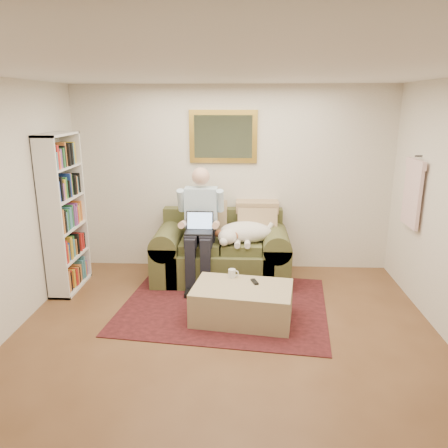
# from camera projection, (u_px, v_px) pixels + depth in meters

# --- Properties ---
(room_shell) EXTENTS (4.51, 5.00, 2.61)m
(room_shell) POSITION_uv_depth(u_px,v_px,m) (225.00, 218.00, 4.13)
(room_shell) COLOR brown
(room_shell) RESTS_ON ground
(rug) EXTENTS (2.60, 2.18, 0.01)m
(rug) POSITION_uv_depth(u_px,v_px,m) (224.00, 305.00, 5.25)
(rug) COLOR black
(rug) RESTS_ON room_shell
(sofa) EXTENTS (1.83, 0.93, 1.10)m
(sofa) POSITION_uv_depth(u_px,v_px,m) (222.00, 256.00, 5.99)
(sofa) COLOR #646736
(sofa) RESTS_ON room_shell
(seated_man) EXTENTS (0.60, 0.86, 1.54)m
(seated_man) POSITION_uv_depth(u_px,v_px,m) (200.00, 228.00, 5.72)
(seated_man) COLOR #8CBCD8
(seated_man) RESTS_ON sofa
(laptop) EXTENTS (0.35, 0.28, 0.26)m
(laptop) POSITION_uv_depth(u_px,v_px,m) (199.00, 227.00, 5.64)
(laptop) COLOR black
(laptop) RESTS_ON seated_man
(sleeping_dog) EXTENTS (0.75, 0.47, 0.28)m
(sleeping_dog) POSITION_uv_depth(u_px,v_px,m) (246.00, 232.00, 5.78)
(sleeping_dog) COLOR white
(sleeping_dog) RESTS_ON sofa
(ottoman) EXTENTS (1.17, 0.84, 0.39)m
(ottoman) POSITION_uv_depth(u_px,v_px,m) (242.00, 303.00, 4.87)
(ottoman) COLOR tan
(ottoman) RESTS_ON room_shell
(coffee_mug) EXTENTS (0.08, 0.08, 0.10)m
(coffee_mug) POSITION_uv_depth(u_px,v_px,m) (232.00, 273.00, 5.06)
(coffee_mug) COLOR white
(coffee_mug) RESTS_ON ottoman
(tv_remote) EXTENTS (0.09, 0.16, 0.02)m
(tv_remote) POSITION_uv_depth(u_px,v_px,m) (255.00, 282.00, 4.92)
(tv_remote) COLOR black
(tv_remote) RESTS_ON ottoman
(bookshelf) EXTENTS (0.28, 0.80, 2.00)m
(bookshelf) POSITION_uv_depth(u_px,v_px,m) (64.00, 214.00, 5.51)
(bookshelf) COLOR white
(bookshelf) RESTS_ON room_shell
(wall_mirror) EXTENTS (0.94, 0.04, 0.72)m
(wall_mirror) POSITION_uv_depth(u_px,v_px,m) (223.00, 137.00, 6.01)
(wall_mirror) COLOR gold
(wall_mirror) RESTS_ON room_shell
(hanging_shirt) EXTENTS (0.06, 0.52, 0.90)m
(hanging_shirt) POSITION_uv_depth(u_px,v_px,m) (413.00, 190.00, 5.21)
(hanging_shirt) COLOR #FCD0D4
(hanging_shirt) RESTS_ON room_shell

